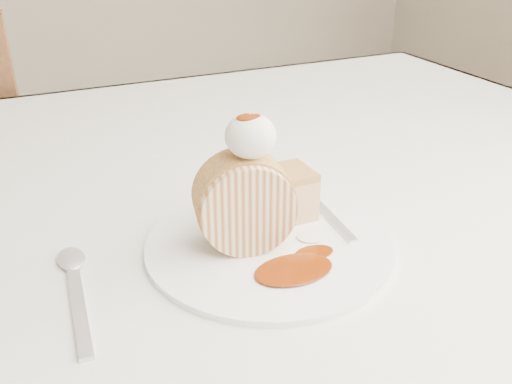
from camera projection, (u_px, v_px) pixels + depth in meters
name	position (u px, v px, depth m)	size (l,w,h in m)	color
table	(178.00, 240.00, 0.75)	(1.40, 0.90, 0.75)	silver
plate	(269.00, 245.00, 0.57)	(0.25, 0.25, 0.01)	white
roulade_slice	(245.00, 203.00, 0.54)	(0.09, 0.09, 0.05)	beige
cake_chunk	(285.00, 197.00, 0.60)	(0.05, 0.05, 0.05)	tan
whipped_cream	(250.00, 136.00, 0.51)	(0.05, 0.05, 0.04)	white
caramel_drizzle	(249.00, 112.00, 0.50)	(0.02, 0.02, 0.01)	#692104
caramel_pool	(294.00, 269.00, 0.52)	(0.08, 0.05, 0.00)	#692104
fork	(331.00, 217.00, 0.61)	(0.02, 0.15, 0.00)	silver
spoon	(79.00, 310.00, 0.48)	(0.02, 0.15, 0.00)	silver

